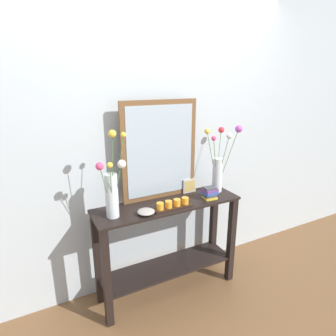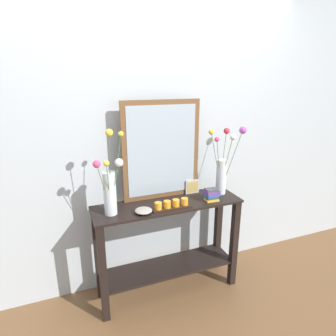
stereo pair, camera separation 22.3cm
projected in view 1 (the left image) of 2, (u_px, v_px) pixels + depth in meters
name	position (u px, v px, depth m)	size (l,w,h in m)	color
ground_plane	(168.00, 289.00, 2.58)	(7.00, 6.00, 0.02)	brown
wall_back	(152.00, 136.00, 2.42)	(6.40, 0.08, 2.70)	#B2BCC1
console_table	(168.00, 239.00, 2.42)	(1.23, 0.35, 0.84)	black
mirror_leaning	(160.00, 151.00, 2.33)	(0.66, 0.03, 0.82)	brown
tall_vase_left	(112.00, 189.00, 2.02)	(0.23, 0.15, 0.65)	silver
vase_right	(219.00, 166.00, 2.51)	(0.23, 0.27, 0.61)	silver
candle_tray	(173.00, 205.00, 2.23)	(0.32, 0.09, 0.07)	black
picture_frame_small	(189.00, 186.00, 2.53)	(0.13, 0.01, 0.12)	#B7B2AD
decorative_bowl	(146.00, 212.00, 2.12)	(0.13, 0.13, 0.04)	#9E9389
book_stack	(210.00, 193.00, 2.40)	(0.13, 0.10, 0.10)	gold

